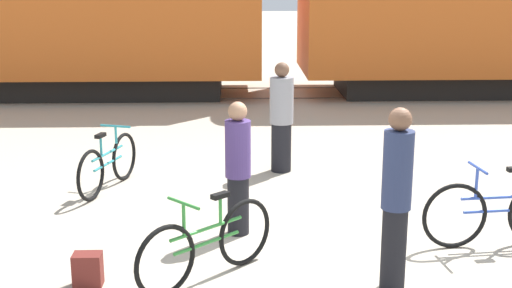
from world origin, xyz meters
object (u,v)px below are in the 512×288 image
object	(u,v)px
bicycle_green	(207,244)
bicycle_teal	(108,164)
backpack	(88,270)
person_in_purple	(238,168)
person_in_navy	(396,198)
bicycle_blue	(497,212)
person_in_grey	(281,118)

from	to	relation	value
bicycle_green	bicycle_teal	xyz separation A→B (m)	(-1.49, 2.98, -0.01)
backpack	bicycle_green	bearing A→B (deg)	5.55
person_in_purple	backpack	xyz separation A→B (m)	(-1.50, -1.37, -0.64)
person_in_navy	bicycle_green	bearing A→B (deg)	100.03
bicycle_green	bicycle_blue	world-z (taller)	bicycle_blue
bicycle_green	backpack	xyz separation A→B (m)	(-1.18, -0.11, -0.21)
bicycle_blue	person_in_purple	size ratio (longest dim) A/B	1.11
bicycle_green	bicycle_teal	world-z (taller)	bicycle_green
bicycle_blue	person_in_grey	xyz separation A→B (m)	(-2.23, 3.05, 0.44)
person_in_grey	bicycle_teal	bearing A→B (deg)	173.01
bicycle_blue	person_in_navy	bearing A→B (deg)	-143.14
bicycle_green	person_in_purple	xyz separation A→B (m)	(0.32, 1.26, 0.42)
person_in_grey	backpack	size ratio (longest dim) A/B	4.92
bicycle_blue	person_in_navy	world-z (taller)	person_in_navy
bicycle_teal	bicycle_blue	size ratio (longest dim) A/B	0.92
bicycle_blue	backpack	bearing A→B (deg)	-168.37
person_in_purple	backpack	size ratio (longest dim) A/B	4.66
person_in_navy	backpack	xyz separation A→B (m)	(-3.00, 0.15, -0.76)
person_in_navy	person_in_purple	bearing A→B (deg)	62.82
bicycle_blue	person_in_navy	distance (m)	1.83
bicycle_blue	backpack	size ratio (longest dim) A/B	5.17
person_in_purple	bicycle_green	bearing A→B (deg)	144.21
bicycle_teal	person_in_navy	world-z (taller)	person_in_navy
bicycle_blue	bicycle_green	bearing A→B (deg)	-166.20
person_in_navy	backpack	bearing A→B (deg)	105.39
bicycle_green	person_in_navy	world-z (taller)	person_in_navy
bicycle_teal	bicycle_green	bearing A→B (deg)	-63.47
backpack	bicycle_blue	bearing A→B (deg)	11.63
person_in_grey	person_in_purple	bearing A→B (deg)	-130.60
bicycle_teal	backpack	xyz separation A→B (m)	(0.31, -3.10, -0.20)
bicycle_green	person_in_grey	size ratio (longest dim) A/B	0.79
person_in_purple	person_in_grey	size ratio (longest dim) A/B	0.95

